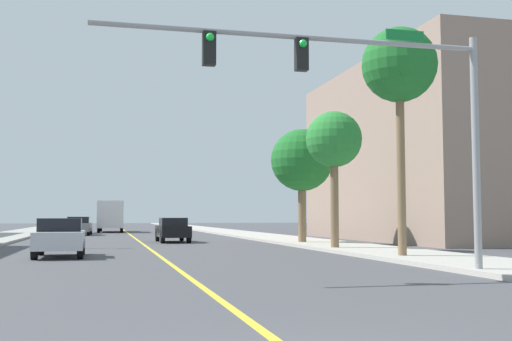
{
  "coord_description": "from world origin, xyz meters",
  "views": [
    {
      "loc": [
        -2.1,
        -5.38,
        1.55
      ],
      "look_at": [
        3.99,
        19.76,
        3.45
      ],
      "focal_mm": 43.8,
      "sensor_mm": 36.0,
      "label": 1
    }
  ],
  "objects_px": {
    "car_black": "(173,230)",
    "car_blue": "(80,225)",
    "car_silver": "(60,237)",
    "palm_near": "(399,68)",
    "palm_far": "(302,161)",
    "traffic_signal_mast": "(366,89)",
    "car_gray": "(79,226)",
    "delivery_truck": "(111,216)",
    "palm_mid": "(334,141)"
  },
  "relations": [
    {
      "from": "palm_near",
      "to": "palm_far",
      "type": "distance_m",
      "value": 12.36
    },
    {
      "from": "car_blue",
      "to": "palm_far",
      "type": "bearing_deg",
      "value": -63.61
    },
    {
      "from": "traffic_signal_mast",
      "to": "car_black",
      "type": "xyz_separation_m",
      "value": [
        -2.58,
        22.71,
        -4.1
      ]
    },
    {
      "from": "palm_mid",
      "to": "delivery_truck",
      "type": "xyz_separation_m",
      "value": [
        -9.56,
        36.16,
        -3.36
      ]
    },
    {
      "from": "car_black",
      "to": "car_blue",
      "type": "bearing_deg",
      "value": 105.05
    },
    {
      "from": "traffic_signal_mast",
      "to": "palm_near",
      "type": "bearing_deg",
      "value": 56.19
    },
    {
      "from": "car_blue",
      "to": "car_silver",
      "type": "bearing_deg",
      "value": -88.33
    },
    {
      "from": "traffic_signal_mast",
      "to": "car_gray",
      "type": "xyz_separation_m",
      "value": [
        -8.59,
        38.32,
        -4.06
      ]
    },
    {
      "from": "car_black",
      "to": "palm_far",
      "type": "bearing_deg",
      "value": -37.21
    },
    {
      "from": "car_silver",
      "to": "delivery_truck",
      "type": "relative_size",
      "value": 0.47
    },
    {
      "from": "traffic_signal_mast",
      "to": "palm_far",
      "type": "distance_m",
      "value": 18.31
    },
    {
      "from": "traffic_signal_mast",
      "to": "car_silver",
      "type": "bearing_deg",
      "value": 129.29
    },
    {
      "from": "car_black",
      "to": "car_silver",
      "type": "xyz_separation_m",
      "value": [
        -5.62,
        -12.69,
        -0.0
      ]
    },
    {
      "from": "traffic_signal_mast",
      "to": "car_silver",
      "type": "relative_size",
      "value": 2.68
    },
    {
      "from": "traffic_signal_mast",
      "to": "palm_far",
      "type": "height_order",
      "value": "traffic_signal_mast"
    },
    {
      "from": "palm_mid",
      "to": "palm_far",
      "type": "height_order",
      "value": "palm_far"
    },
    {
      "from": "palm_far",
      "to": "car_gray",
      "type": "relative_size",
      "value": 1.35
    },
    {
      "from": "traffic_signal_mast",
      "to": "palm_mid",
      "type": "height_order",
      "value": "traffic_signal_mast"
    },
    {
      "from": "traffic_signal_mast",
      "to": "car_blue",
      "type": "height_order",
      "value": "traffic_signal_mast"
    },
    {
      "from": "car_blue",
      "to": "car_silver",
      "type": "distance_m",
      "value": 34.39
    },
    {
      "from": "palm_mid",
      "to": "car_blue",
      "type": "height_order",
      "value": "palm_mid"
    },
    {
      "from": "car_blue",
      "to": "delivery_truck",
      "type": "relative_size",
      "value": 0.55
    },
    {
      "from": "car_black",
      "to": "car_silver",
      "type": "height_order",
      "value": "car_silver"
    },
    {
      "from": "car_silver",
      "to": "car_black",
      "type": "bearing_deg",
      "value": 65.54
    },
    {
      "from": "car_black",
      "to": "delivery_truck",
      "type": "height_order",
      "value": "delivery_truck"
    },
    {
      "from": "delivery_truck",
      "to": "palm_mid",
      "type": "bearing_deg",
      "value": -73.72
    },
    {
      "from": "car_gray",
      "to": "car_silver",
      "type": "bearing_deg",
      "value": -87.81
    },
    {
      "from": "palm_near",
      "to": "palm_mid",
      "type": "relative_size",
      "value": 1.34
    },
    {
      "from": "car_blue",
      "to": "car_gray",
      "type": "bearing_deg",
      "value": -87.89
    },
    {
      "from": "car_silver",
      "to": "delivery_truck",
      "type": "bearing_deg",
      "value": 86.07
    },
    {
      "from": "delivery_truck",
      "to": "palm_near",
      "type": "bearing_deg",
      "value": -75.43
    },
    {
      "from": "traffic_signal_mast",
      "to": "palm_mid",
      "type": "bearing_deg",
      "value": 73.11
    },
    {
      "from": "palm_near",
      "to": "car_blue",
      "type": "relative_size",
      "value": 1.85
    },
    {
      "from": "car_blue",
      "to": "delivery_truck",
      "type": "distance_m",
      "value": 4.59
    },
    {
      "from": "palm_mid",
      "to": "car_gray",
      "type": "xyz_separation_m",
      "value": [
        -12.18,
        26.51,
        -4.18
      ]
    },
    {
      "from": "palm_far",
      "to": "car_blue",
      "type": "relative_size",
      "value": 1.38
    },
    {
      "from": "palm_mid",
      "to": "car_gray",
      "type": "bearing_deg",
      "value": 114.66
    },
    {
      "from": "car_blue",
      "to": "palm_near",
      "type": "bearing_deg",
      "value": -71.2
    },
    {
      "from": "palm_far",
      "to": "car_black",
      "type": "bearing_deg",
      "value": 143.57
    },
    {
      "from": "palm_near",
      "to": "car_gray",
      "type": "height_order",
      "value": "palm_near"
    },
    {
      "from": "car_gray",
      "to": "delivery_truck",
      "type": "relative_size",
      "value": 0.56
    },
    {
      "from": "car_silver",
      "to": "palm_far",
      "type": "bearing_deg",
      "value": 32.2
    },
    {
      "from": "palm_far",
      "to": "car_blue",
      "type": "xyz_separation_m",
      "value": [
        -12.72,
        26.54,
        -3.88
      ]
    },
    {
      "from": "traffic_signal_mast",
      "to": "car_black",
      "type": "height_order",
      "value": "traffic_signal_mast"
    },
    {
      "from": "palm_mid",
      "to": "delivery_truck",
      "type": "bearing_deg",
      "value": 104.81
    },
    {
      "from": "car_black",
      "to": "traffic_signal_mast",
      "type": "bearing_deg",
      "value": -84.3
    },
    {
      "from": "car_silver",
      "to": "delivery_truck",
      "type": "distance_m",
      "value": 38.02
    },
    {
      "from": "palm_mid",
      "to": "palm_near",
      "type": "bearing_deg",
      "value": -87.55
    },
    {
      "from": "car_gray",
      "to": "delivery_truck",
      "type": "bearing_deg",
      "value": 76.23
    },
    {
      "from": "traffic_signal_mast",
      "to": "delivery_truck",
      "type": "distance_m",
      "value": 48.45
    }
  ]
}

